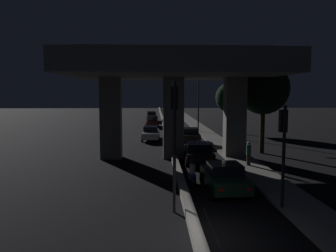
{
  "coord_description": "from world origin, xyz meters",
  "views": [
    {
      "loc": [
        -1.41,
        -10.87,
        5.01
      ],
      "look_at": [
        -0.08,
        22.44,
        1.67
      ],
      "focal_mm": 35.0,
      "sensor_mm": 36.0,
      "label": 1
    }
  ],
  "objects_px": {
    "car_dark_red_second_oncoming": "(152,121)",
    "pedestrian_on_sidewalk": "(249,153)",
    "traffic_light_right_of_median": "(283,139)",
    "traffic_light_left_of_median": "(174,124)",
    "car_black_second": "(199,152)",
    "motorcycle_blue_filtering_near": "(192,175)",
    "car_dark_green_lead": "(224,177)",
    "car_black_third": "(190,136)",
    "car_dark_green_third_oncoming": "(151,116)",
    "car_silver_lead_oncoming": "(151,133)",
    "street_lamp": "(196,95)"
  },
  "relations": [
    {
      "from": "traffic_light_right_of_median",
      "to": "car_black_second",
      "type": "bearing_deg",
      "value": 102.88
    },
    {
      "from": "car_silver_lead_oncoming",
      "to": "car_dark_red_second_oncoming",
      "type": "distance_m",
      "value": 13.76
    },
    {
      "from": "car_silver_lead_oncoming",
      "to": "car_dark_red_second_oncoming",
      "type": "relative_size",
      "value": 1.12
    },
    {
      "from": "car_black_third",
      "to": "car_dark_green_third_oncoming",
      "type": "relative_size",
      "value": 0.98
    },
    {
      "from": "car_dark_red_second_oncoming",
      "to": "pedestrian_on_sidewalk",
      "type": "distance_m",
      "value": 28.21
    },
    {
      "from": "traffic_light_right_of_median",
      "to": "pedestrian_on_sidewalk",
      "type": "height_order",
      "value": "traffic_light_right_of_median"
    },
    {
      "from": "pedestrian_on_sidewalk",
      "to": "traffic_light_left_of_median",
      "type": "bearing_deg",
      "value": -124.29
    },
    {
      "from": "pedestrian_on_sidewalk",
      "to": "car_dark_green_lead",
      "type": "bearing_deg",
      "value": -117.7
    },
    {
      "from": "street_lamp",
      "to": "pedestrian_on_sidewalk",
      "type": "height_order",
      "value": "street_lamp"
    },
    {
      "from": "traffic_light_right_of_median",
      "to": "car_dark_red_second_oncoming",
      "type": "height_order",
      "value": "traffic_light_right_of_median"
    },
    {
      "from": "car_dark_red_second_oncoming",
      "to": "motorcycle_blue_filtering_near",
      "type": "height_order",
      "value": "car_dark_red_second_oncoming"
    },
    {
      "from": "traffic_light_right_of_median",
      "to": "traffic_light_left_of_median",
      "type": "bearing_deg",
      "value": -179.87
    },
    {
      "from": "traffic_light_left_of_median",
      "to": "motorcycle_blue_filtering_near",
      "type": "height_order",
      "value": "traffic_light_left_of_median"
    },
    {
      "from": "car_black_second",
      "to": "car_silver_lead_oncoming",
      "type": "height_order",
      "value": "car_black_second"
    },
    {
      "from": "traffic_light_left_of_median",
      "to": "car_black_third",
      "type": "height_order",
      "value": "traffic_light_left_of_median"
    },
    {
      "from": "car_silver_lead_oncoming",
      "to": "car_dark_green_third_oncoming",
      "type": "height_order",
      "value": "car_dark_green_third_oncoming"
    },
    {
      "from": "traffic_light_left_of_median",
      "to": "car_black_second",
      "type": "bearing_deg",
      "value": 76.58
    },
    {
      "from": "traffic_light_right_of_median",
      "to": "car_dark_green_third_oncoming",
      "type": "xyz_separation_m",
      "value": [
        -6.04,
        44.84,
        -2.17
      ]
    },
    {
      "from": "pedestrian_on_sidewalk",
      "to": "street_lamp",
      "type": "bearing_deg",
      "value": 93.2
    },
    {
      "from": "car_black_second",
      "to": "pedestrian_on_sidewalk",
      "type": "xyz_separation_m",
      "value": [
        3.16,
        -1.77,
        0.2
      ]
    },
    {
      "from": "car_black_second",
      "to": "pedestrian_on_sidewalk",
      "type": "relative_size",
      "value": 2.75
    },
    {
      "from": "traffic_light_left_of_median",
      "to": "car_black_second",
      "type": "height_order",
      "value": "traffic_light_left_of_median"
    },
    {
      "from": "traffic_light_right_of_median",
      "to": "car_dark_red_second_oncoming",
      "type": "relative_size",
      "value": 1.04
    },
    {
      "from": "car_dark_green_lead",
      "to": "car_black_third",
      "type": "bearing_deg",
      "value": -1.61
    },
    {
      "from": "motorcycle_blue_filtering_near",
      "to": "traffic_light_right_of_median",
      "type": "bearing_deg",
      "value": -142.39
    },
    {
      "from": "street_lamp",
      "to": "car_dark_green_third_oncoming",
      "type": "height_order",
      "value": "street_lamp"
    },
    {
      "from": "car_dark_green_third_oncoming",
      "to": "car_silver_lead_oncoming",
      "type": "bearing_deg",
      "value": -1.63
    },
    {
      "from": "street_lamp",
      "to": "car_dark_green_third_oncoming",
      "type": "relative_size",
      "value": 1.66
    },
    {
      "from": "car_black_second",
      "to": "motorcycle_blue_filtering_near",
      "type": "height_order",
      "value": "car_black_second"
    },
    {
      "from": "car_black_third",
      "to": "car_dark_green_lead",
      "type": "bearing_deg",
      "value": -177.42
    },
    {
      "from": "traffic_light_right_of_median",
      "to": "car_black_third",
      "type": "bearing_deg",
      "value": 96.12
    },
    {
      "from": "car_dark_green_third_oncoming",
      "to": "motorcycle_blue_filtering_near",
      "type": "bearing_deg",
      "value": 1.67
    },
    {
      "from": "traffic_light_left_of_median",
      "to": "car_dark_green_third_oncoming",
      "type": "bearing_deg",
      "value": 91.84
    },
    {
      "from": "car_black_third",
      "to": "pedestrian_on_sidewalk",
      "type": "relative_size",
      "value": 2.95
    },
    {
      "from": "car_silver_lead_oncoming",
      "to": "car_dark_red_second_oncoming",
      "type": "bearing_deg",
      "value": -178.75
    },
    {
      "from": "street_lamp",
      "to": "traffic_light_right_of_median",
      "type": "bearing_deg",
      "value": -89.56
    },
    {
      "from": "car_silver_lead_oncoming",
      "to": "pedestrian_on_sidewalk",
      "type": "bearing_deg",
      "value": 27.84
    },
    {
      "from": "traffic_light_left_of_median",
      "to": "car_black_third",
      "type": "xyz_separation_m",
      "value": [
        2.61,
        18.56,
        -2.92
      ]
    },
    {
      "from": "car_dark_green_lead",
      "to": "car_black_second",
      "type": "relative_size",
      "value": 0.93
    },
    {
      "from": "motorcycle_blue_filtering_near",
      "to": "car_silver_lead_oncoming",
      "type": "bearing_deg",
      "value": 4.54
    },
    {
      "from": "traffic_light_left_of_median",
      "to": "pedestrian_on_sidewalk",
      "type": "bearing_deg",
      "value": 55.71
    },
    {
      "from": "car_dark_green_third_oncoming",
      "to": "motorcycle_blue_filtering_near",
      "type": "distance_m",
      "value": 41.04
    },
    {
      "from": "car_dark_green_lead",
      "to": "car_black_second",
      "type": "bearing_deg",
      "value": 0.94
    },
    {
      "from": "traffic_light_right_of_median",
      "to": "pedestrian_on_sidewalk",
      "type": "relative_size",
      "value": 2.83
    },
    {
      "from": "car_dark_red_second_oncoming",
      "to": "motorcycle_blue_filtering_near",
      "type": "bearing_deg",
      "value": 2.11
    },
    {
      "from": "pedestrian_on_sidewalk",
      "to": "car_dark_red_second_oncoming",
      "type": "bearing_deg",
      "value": 103.84
    },
    {
      "from": "street_lamp",
      "to": "car_dark_green_lead",
      "type": "xyz_separation_m",
      "value": [
        -1.67,
        -25.44,
        -3.99
      ]
    },
    {
      "from": "car_black_second",
      "to": "traffic_light_right_of_median",
      "type": "bearing_deg",
      "value": -164.57
    },
    {
      "from": "car_dark_green_lead",
      "to": "car_dark_green_third_oncoming",
      "type": "bearing_deg",
      "value": 3.65
    },
    {
      "from": "car_dark_green_lead",
      "to": "car_dark_red_second_oncoming",
      "type": "xyz_separation_m",
      "value": [
        -3.95,
        32.72,
        0.09
      ]
    }
  ]
}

